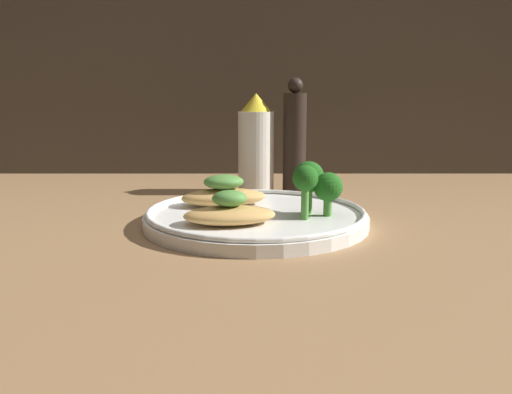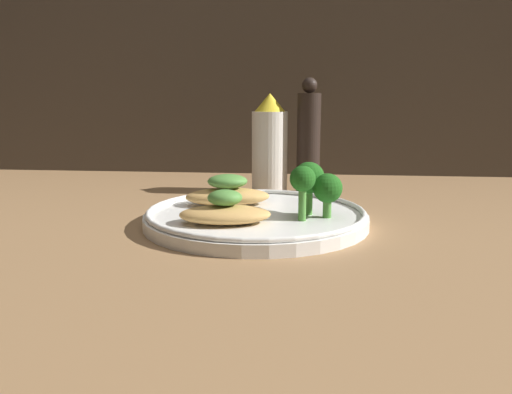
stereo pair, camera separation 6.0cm
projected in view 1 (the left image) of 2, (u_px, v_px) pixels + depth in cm
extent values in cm
cube|color=#936D47|center=(256.00, 228.00, 60.66)|extent=(180.00, 180.00, 1.00)
cylinder|color=white|center=(256.00, 219.00, 60.43)|extent=(26.97, 26.97, 1.40)
torus|color=white|center=(256.00, 211.00, 60.23)|extent=(26.37, 26.37, 0.60)
ellipsoid|color=tan|center=(230.00, 215.00, 54.89)|extent=(10.85, 6.92, 2.00)
ellipsoid|color=#518E3D|center=(229.00, 198.00, 54.53)|extent=(4.24, 3.59, 1.81)
ellipsoid|color=tan|center=(224.00, 197.00, 64.35)|extent=(11.73, 7.21, 2.22)
ellipsoid|color=#518E3D|center=(224.00, 182.00, 63.95)|extent=(5.87, 5.07, 1.83)
cylinder|color=#4C8E38|center=(328.00, 206.00, 58.75)|extent=(0.99, 0.99, 2.28)
sphere|color=#1E5B19|center=(328.00, 187.00, 58.30)|extent=(3.43, 3.43, 3.43)
cylinder|color=#4C8E38|center=(308.00, 201.00, 59.61)|extent=(1.01, 1.01, 3.12)
sphere|color=#1E5B19|center=(309.00, 177.00, 59.06)|extent=(3.77, 3.77, 3.77)
cylinder|color=#4C8E38|center=(305.00, 203.00, 56.83)|extent=(0.88, 0.88, 3.80)
sphere|color=#1E5B19|center=(305.00, 178.00, 56.27)|extent=(2.93, 2.93, 2.93)
cylinder|color=white|center=(255.00, 152.00, 80.28)|extent=(5.74, 5.74, 13.01)
cone|color=yellow|center=(255.00, 102.00, 78.74)|extent=(4.88, 4.88, 2.86)
cylinder|color=black|center=(295.00, 144.00, 80.00)|extent=(3.70, 3.70, 15.85)
sphere|color=black|center=(295.00, 85.00, 78.23)|extent=(2.40, 2.40, 2.40)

